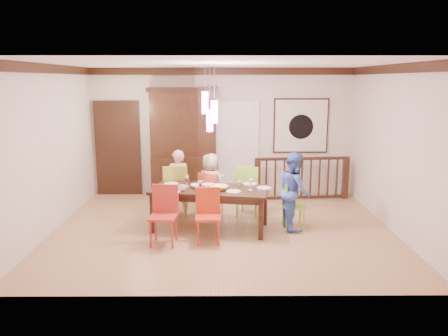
{
  "coord_description": "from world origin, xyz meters",
  "views": [
    {
      "loc": [
        -0.02,
        -7.5,
        2.64
      ],
      "look_at": [
        0.03,
        0.25,
        1.07
      ],
      "focal_mm": 35.0,
      "sensor_mm": 36.0,
      "label": 1
    }
  ],
  "objects_px": {
    "chair_far_left": "(176,186)",
    "china_hutch": "(184,143)",
    "chair_end_right": "(294,202)",
    "person_end_right": "(294,191)",
    "person_far_mid": "(211,184)",
    "dining_table": "(210,193)",
    "person_far_left": "(178,182)",
    "balustrade": "(302,178)"
  },
  "relations": [
    {
      "from": "dining_table",
      "to": "china_hutch",
      "type": "bearing_deg",
      "value": 116.26
    },
    {
      "from": "dining_table",
      "to": "person_end_right",
      "type": "distance_m",
      "value": 1.5
    },
    {
      "from": "china_hutch",
      "to": "person_far_left",
      "type": "distance_m",
      "value": 1.53
    },
    {
      "from": "chair_end_right",
      "to": "chair_far_left",
      "type": "bearing_deg",
      "value": 68.74
    },
    {
      "from": "chair_far_left",
      "to": "balustrade",
      "type": "xyz_separation_m",
      "value": [
        2.67,
        1.14,
        -0.09
      ]
    },
    {
      "from": "dining_table",
      "to": "china_hutch",
      "type": "distance_m",
      "value": 2.46
    },
    {
      "from": "dining_table",
      "to": "person_far_left",
      "type": "distance_m",
      "value": 1.1
    },
    {
      "from": "person_far_left",
      "to": "person_far_mid",
      "type": "height_order",
      "value": "person_far_left"
    },
    {
      "from": "person_far_mid",
      "to": "dining_table",
      "type": "bearing_deg",
      "value": 119.07
    },
    {
      "from": "chair_end_right",
      "to": "balustrade",
      "type": "relative_size",
      "value": 0.39
    },
    {
      "from": "balustrade",
      "to": "person_far_left",
      "type": "distance_m",
      "value": 2.85
    },
    {
      "from": "dining_table",
      "to": "chair_far_left",
      "type": "height_order",
      "value": "chair_far_left"
    },
    {
      "from": "dining_table",
      "to": "person_far_left",
      "type": "relative_size",
      "value": 1.68
    },
    {
      "from": "balustrade",
      "to": "person_far_mid",
      "type": "height_order",
      "value": "person_far_mid"
    },
    {
      "from": "chair_far_left",
      "to": "chair_end_right",
      "type": "height_order",
      "value": "chair_far_left"
    },
    {
      "from": "chair_end_right",
      "to": "person_end_right",
      "type": "distance_m",
      "value": 0.21
    },
    {
      "from": "chair_end_right",
      "to": "china_hutch",
      "type": "bearing_deg",
      "value": 41.58
    },
    {
      "from": "person_far_mid",
      "to": "person_end_right",
      "type": "distance_m",
      "value": 1.73
    },
    {
      "from": "person_end_right",
      "to": "dining_table",
      "type": "bearing_deg",
      "value": 85.07
    },
    {
      "from": "china_hutch",
      "to": "balustrade",
      "type": "bearing_deg",
      "value": -7.46
    },
    {
      "from": "person_far_left",
      "to": "chair_end_right",
      "type": "bearing_deg",
      "value": 150.98
    },
    {
      "from": "dining_table",
      "to": "balustrade",
      "type": "bearing_deg",
      "value": 54.83
    },
    {
      "from": "china_hutch",
      "to": "person_end_right",
      "type": "distance_m",
      "value": 3.18
    },
    {
      "from": "chair_far_left",
      "to": "dining_table",
      "type": "bearing_deg",
      "value": 129.08
    },
    {
      "from": "chair_end_right",
      "to": "person_far_left",
      "type": "distance_m",
      "value": 2.31
    },
    {
      "from": "chair_end_right",
      "to": "person_end_right",
      "type": "relative_size",
      "value": 0.61
    },
    {
      "from": "chair_far_left",
      "to": "balustrade",
      "type": "bearing_deg",
      "value": -158.1
    },
    {
      "from": "person_far_left",
      "to": "person_end_right",
      "type": "xyz_separation_m",
      "value": [
        2.15,
        -0.85,
        0.04
      ]
    },
    {
      "from": "chair_far_left",
      "to": "person_end_right",
      "type": "relative_size",
      "value": 0.74
    },
    {
      "from": "dining_table",
      "to": "chair_end_right",
      "type": "height_order",
      "value": "chair_end_right"
    },
    {
      "from": "dining_table",
      "to": "balustrade",
      "type": "height_order",
      "value": "balustrade"
    },
    {
      "from": "chair_end_right",
      "to": "china_hutch",
      "type": "height_order",
      "value": "china_hutch"
    },
    {
      "from": "china_hutch",
      "to": "person_end_right",
      "type": "relative_size",
      "value": 1.78
    },
    {
      "from": "chair_far_left",
      "to": "china_hutch",
      "type": "height_order",
      "value": "china_hutch"
    },
    {
      "from": "china_hutch",
      "to": "chair_end_right",
      "type": "bearing_deg",
      "value": -46.1
    },
    {
      "from": "dining_table",
      "to": "chair_end_right",
      "type": "relative_size",
      "value": 2.59
    },
    {
      "from": "chair_far_left",
      "to": "china_hutch",
      "type": "xyz_separation_m",
      "value": [
        0.03,
        1.49,
        0.65
      ]
    },
    {
      "from": "person_far_left",
      "to": "person_far_mid",
      "type": "xyz_separation_m",
      "value": [
        0.64,
        -0.03,
        -0.04
      ]
    },
    {
      "from": "dining_table",
      "to": "chair_end_right",
      "type": "distance_m",
      "value": 1.51
    },
    {
      "from": "balustrade",
      "to": "person_far_mid",
      "type": "xyz_separation_m",
      "value": [
        -2.0,
        -1.1,
        0.11
      ]
    },
    {
      "from": "dining_table",
      "to": "person_far_mid",
      "type": "xyz_separation_m",
      "value": [
        -0.01,
        0.86,
        -0.05
      ]
    },
    {
      "from": "chair_far_left",
      "to": "person_far_mid",
      "type": "relative_size",
      "value": 0.83
    }
  ]
}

